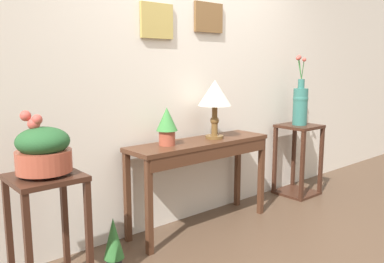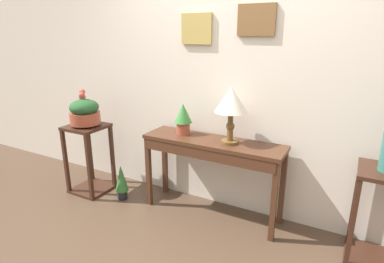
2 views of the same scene
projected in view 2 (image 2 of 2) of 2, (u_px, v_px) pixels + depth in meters
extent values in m
cube|color=beige|center=(237.00, 66.00, 2.86)|extent=(9.00, 0.10, 2.80)
cube|color=tan|center=(196.00, 29.00, 2.88)|extent=(0.31, 0.02, 0.27)
cube|color=#98626B|center=(196.00, 29.00, 2.88)|extent=(0.25, 0.01, 0.22)
cube|color=brown|center=(256.00, 20.00, 2.61)|extent=(0.32, 0.02, 0.26)
cube|color=slate|center=(256.00, 20.00, 2.60)|extent=(0.26, 0.01, 0.21)
cube|color=#472819|center=(213.00, 142.00, 2.88)|extent=(1.32, 0.36, 0.03)
cube|color=#472819|center=(205.00, 154.00, 2.76)|extent=(1.26, 0.03, 0.10)
cube|color=#472819|center=(149.00, 172.00, 3.15)|extent=(0.04, 0.04, 0.72)
cube|color=#472819|center=(274.00, 203.00, 2.58)|extent=(0.04, 0.04, 0.72)
cube|color=#472819|center=(165.00, 162.00, 3.40)|extent=(0.04, 0.04, 0.72)
cube|color=#472819|center=(282.00, 188.00, 2.83)|extent=(0.04, 0.04, 0.72)
cylinder|color=brown|center=(230.00, 142.00, 2.79)|extent=(0.16, 0.16, 0.02)
cylinder|color=brown|center=(230.00, 133.00, 2.77)|extent=(0.05, 0.05, 0.13)
sphere|color=brown|center=(230.00, 126.00, 2.75)|extent=(0.08, 0.08, 0.08)
cylinder|color=brown|center=(231.00, 119.00, 2.73)|extent=(0.05, 0.05, 0.13)
cone|color=beige|center=(231.00, 100.00, 2.68)|extent=(0.29, 0.29, 0.22)
cylinder|color=#9E4733|center=(183.00, 128.00, 3.03)|extent=(0.13, 0.13, 0.12)
cone|color=#387A38|center=(183.00, 113.00, 2.98)|extent=(0.17, 0.17, 0.18)
cube|color=#381E14|center=(86.00, 127.00, 3.34)|extent=(0.39, 0.39, 0.03)
cube|color=#381E14|center=(93.00, 189.00, 3.55)|extent=(0.39, 0.39, 0.03)
cube|color=#381E14|center=(66.00, 161.00, 3.38)|extent=(0.04, 0.03, 0.70)
cube|color=#381E14|center=(89.00, 167.00, 3.22)|extent=(0.04, 0.03, 0.70)
cube|color=#381E14|center=(90.00, 151.00, 3.67)|extent=(0.04, 0.04, 0.70)
cube|color=#381E14|center=(112.00, 156.00, 3.51)|extent=(0.04, 0.04, 0.70)
cylinder|color=#9E4733|center=(86.00, 124.00, 3.33)|extent=(0.14, 0.14, 0.02)
cylinder|color=#9E4733|center=(85.00, 118.00, 3.31)|extent=(0.31, 0.31, 0.12)
ellipsoid|color=#235128|center=(84.00, 107.00, 3.27)|extent=(0.30, 0.30, 0.16)
cylinder|color=#235128|center=(83.00, 102.00, 3.30)|extent=(0.08, 0.07, 0.20)
sphere|color=#B7473D|center=(82.00, 92.00, 3.31)|extent=(0.06, 0.06, 0.06)
cylinder|color=#235128|center=(83.00, 105.00, 3.28)|extent=(0.05, 0.03, 0.15)
sphere|color=#B7473D|center=(82.00, 97.00, 3.28)|extent=(0.07, 0.07, 0.07)
cylinder|color=#235128|center=(83.00, 104.00, 3.27)|extent=(0.03, 0.02, 0.18)
sphere|color=#B7473D|center=(82.00, 95.00, 3.25)|extent=(0.06, 0.06, 0.06)
cube|color=#381E14|center=(371.00, 259.00, 2.44)|extent=(0.39, 0.39, 0.03)
cube|color=#381E14|center=(352.00, 224.00, 2.27)|extent=(0.04, 0.03, 0.70)
cube|color=#381E14|center=(355.00, 202.00, 2.56)|extent=(0.04, 0.04, 0.70)
cylinder|color=black|center=(122.00, 194.00, 3.35)|extent=(0.11, 0.11, 0.10)
cone|color=#2D662D|center=(121.00, 178.00, 3.29)|extent=(0.14, 0.14, 0.28)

